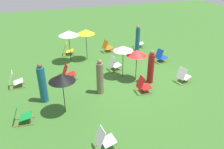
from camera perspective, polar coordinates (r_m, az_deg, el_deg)
name	(u,v)px	position (r m, az deg, el deg)	size (l,w,h in m)	color
ground_plane	(134,80)	(11.87, 5.47, -1.27)	(40.00, 40.00, 0.00)	#386B28
deckchair_0	(67,50)	(15.04, -11.13, 6.15)	(0.61, 0.83, 0.83)	olive
deckchair_1	(68,73)	(11.93, -10.96, 0.48)	(0.51, 0.78, 0.83)	olive
deckchair_2	(15,80)	(11.93, -23.26, -1.38)	(0.52, 0.79, 0.83)	olive
deckchair_3	(138,42)	(16.21, 6.57, 8.02)	(0.65, 0.86, 0.83)	olive
deckchair_4	(143,85)	(10.63, 7.81, -2.74)	(0.48, 0.76, 0.83)	olive
deckchair_5	(161,56)	(14.00, 12.13, 4.46)	(0.63, 0.85, 0.83)	olive
deckchair_6	(107,47)	(15.25, -1.25, 6.96)	(0.61, 0.84, 0.83)	olive
deckchair_7	(21,115)	(9.34, -21.86, -9.32)	(0.58, 0.82, 0.83)	olive
deckchair_8	(104,140)	(7.67, -1.97, -16.05)	(0.55, 0.80, 0.83)	olive
deckchair_9	(114,64)	(12.66, 0.58, 2.62)	(0.58, 0.82, 0.83)	olive
deckchair_10	(183,76)	(11.94, 17.41, -0.30)	(0.63, 0.84, 0.83)	olive
umbrella_0	(123,48)	(11.46, 2.83, 6.56)	(1.03, 1.03, 1.73)	black
umbrella_1	(62,77)	(8.79, -12.48, -0.73)	(1.03, 1.03, 1.77)	black
umbrella_2	(86,32)	(13.67, -6.61, 10.61)	(1.08, 1.08, 1.92)	black
umbrella_3	(69,33)	(13.46, -10.84, 10.16)	(1.18, 1.18, 1.95)	black
umbrella_4	(137,53)	(11.27, 6.27, 5.40)	(1.01, 1.01, 1.63)	black
person_0	(138,39)	(15.46, 6.46, 8.93)	(0.41, 0.41, 1.75)	#195972
person_1	(151,68)	(11.36, 9.72, 1.72)	(0.33, 0.33, 1.73)	maroon
person_2	(42,84)	(10.11, -17.06, -2.31)	(0.39, 0.39, 1.82)	#195972
person_3	(100,78)	(10.33, -3.03, -0.79)	(0.40, 0.40, 1.69)	#72664C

